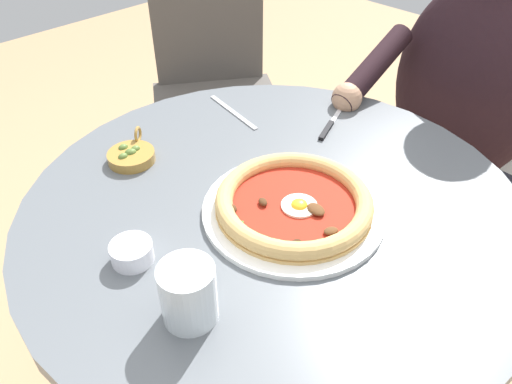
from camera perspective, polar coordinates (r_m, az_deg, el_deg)
dining_table at (r=0.98m, az=1.84°, el=-7.38°), size 0.89×0.89×0.73m
pizza_on_plate at (r=0.84m, az=4.31°, el=-1.45°), size 0.31×0.31×0.04m
water_glass at (r=0.68m, az=-7.78°, el=-11.74°), size 0.08×0.08×0.09m
steak_knife at (r=1.10m, az=8.60°, el=7.77°), size 0.19×0.08×0.01m
ramekin_capers at (r=0.78m, az=-14.13°, el=-6.70°), size 0.07×0.07×0.03m
olive_pan at (r=1.00m, az=-14.18°, el=4.13°), size 0.10×0.09×0.04m
fork_utensil at (r=1.13m, az=-2.67°, el=9.20°), size 0.04×0.18×0.00m
diner_person at (r=1.46m, az=21.00°, el=4.03°), size 0.49×0.39×1.15m
cafe_chair_diner at (r=1.57m, az=23.71°, el=6.05°), size 0.40×0.40×0.88m
cafe_chair_spare_near at (r=1.78m, az=-4.82°, el=12.52°), size 0.60×0.60×0.82m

